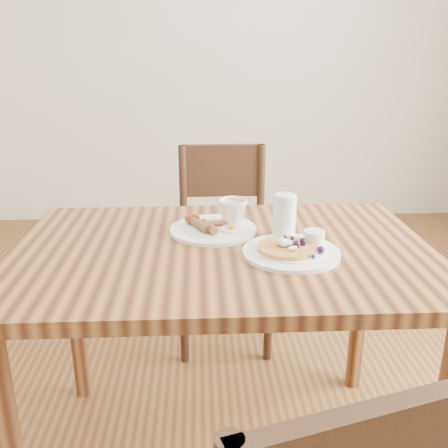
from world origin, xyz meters
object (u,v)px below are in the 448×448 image
object	(u,v)px
dining_table	(224,278)
chair_far	(224,235)
teacup_saucer	(233,215)
breakfast_plate	(212,228)
pancake_plate	(293,249)
water_glass	(284,216)

from	to	relation	value
dining_table	chair_far	distance (m)	0.79
teacup_saucer	breakfast_plate	bearing A→B (deg)	-154.87
chair_far	pancake_plate	xyz separation A→B (m)	(0.15, -0.83, 0.27)
chair_far	water_glass	bearing A→B (deg)	102.14
chair_far	teacup_saucer	world-z (taller)	chair_far
pancake_plate	teacup_saucer	bearing A→B (deg)	124.24
dining_table	water_glass	xyz separation A→B (m)	(0.19, 0.08, 0.16)
dining_table	pancake_plate	world-z (taller)	pancake_plate
breakfast_plate	teacup_saucer	distance (m)	0.08
dining_table	teacup_saucer	world-z (taller)	teacup_saucer
chair_far	teacup_saucer	size ratio (longest dim) A/B	6.29
breakfast_plate	teacup_saucer	bearing A→B (deg)	25.13
dining_table	teacup_saucer	size ratio (longest dim) A/B	8.57
chair_far	breakfast_plate	size ratio (longest dim) A/B	3.26
chair_far	pancake_plate	size ratio (longest dim) A/B	3.26
breakfast_plate	dining_table	bearing A→B (deg)	-76.25
water_glass	teacup_saucer	bearing A→B (deg)	151.64
dining_table	breakfast_plate	distance (m)	0.17
pancake_plate	water_glass	distance (m)	0.15
pancake_plate	water_glass	bearing A→B (deg)	90.65
water_glass	dining_table	bearing A→B (deg)	-156.93
teacup_saucer	water_glass	world-z (taller)	water_glass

